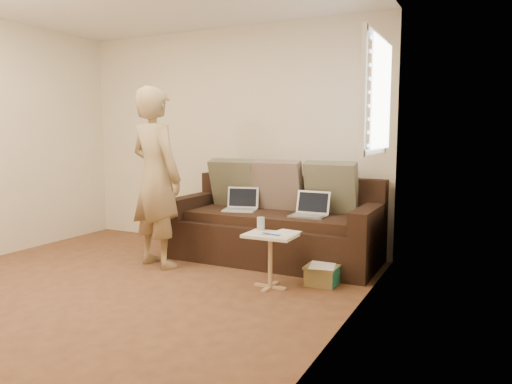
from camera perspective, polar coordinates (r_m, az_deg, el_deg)
floor at (r=4.31m, az=-18.46°, el=-11.83°), size 4.50×4.50×0.00m
wall_back at (r=5.90m, az=-3.34°, el=6.36°), size 4.00×0.00×4.00m
wall_right at (r=3.02m, az=8.74°, el=5.66°), size 0.00×4.50×4.50m
window_blinds at (r=4.49m, az=14.12°, el=11.06°), size 0.12×0.88×1.08m
sofa at (r=5.18m, az=2.19°, el=-3.46°), size 2.20×0.95×0.85m
pillow_left at (r=5.57m, az=-2.60°, el=1.07°), size 0.55×0.29×0.57m
pillow_mid at (r=5.33m, az=2.58°, el=0.79°), size 0.55×0.27×0.57m
pillow_right at (r=5.15m, az=8.87°, el=0.50°), size 0.55×0.28×0.57m
laptop_silver at (r=4.92m, az=6.14°, el=-2.93°), size 0.36×0.26×0.24m
laptop_white at (r=5.27m, az=-1.95°, el=-2.23°), size 0.40×0.33×0.25m
person at (r=5.01m, az=-11.71°, el=1.68°), size 0.76×0.61×1.83m
side_table at (r=4.31m, az=1.69°, el=-8.12°), size 0.44×0.31×0.48m
drinking_glass at (r=4.40m, az=0.57°, el=-3.76°), size 0.07×0.07×0.12m
scissors at (r=4.19m, az=1.77°, el=-5.02°), size 0.20×0.15×0.02m
paper_on_table at (r=4.29m, az=3.28°, el=-4.85°), size 0.25×0.33×0.00m
striped_box at (r=4.48m, az=7.86°, el=-9.61°), size 0.29×0.29×0.18m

